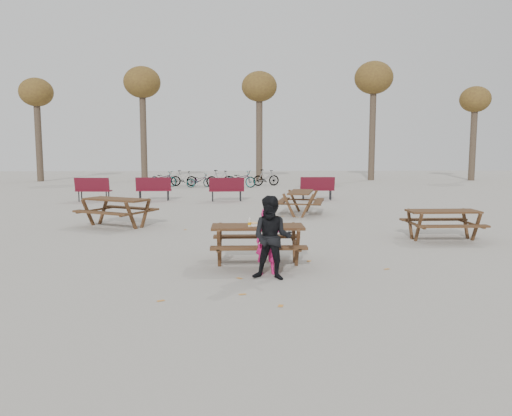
{
  "coord_description": "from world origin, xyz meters",
  "views": [
    {
      "loc": [
        -0.35,
        -9.64,
        2.29
      ],
      "look_at": [
        0.0,
        1.0,
        1.0
      ],
      "focal_mm": 35.0,
      "sensor_mm": 36.0,
      "label": 1
    }
  ],
  "objects_px": {
    "picnic_table_far": "(301,203)",
    "adult": "(272,238)",
    "food_tray": "(254,225)",
    "child": "(268,241)",
    "picnic_table_north": "(117,212)",
    "picnic_table_east": "(443,225)",
    "main_picnic_table": "(258,235)",
    "soda_bottle": "(250,223)"
  },
  "relations": [
    {
      "from": "child",
      "to": "main_picnic_table",
      "type": "bearing_deg",
      "value": 96.42
    },
    {
      "from": "main_picnic_table",
      "to": "food_tray",
      "type": "xyz_separation_m",
      "value": [
        -0.07,
        -0.06,
        0.21
      ]
    },
    {
      "from": "soda_bottle",
      "to": "adult",
      "type": "height_order",
      "value": "adult"
    },
    {
      "from": "food_tray",
      "to": "child",
      "type": "distance_m",
      "value": 0.75
    },
    {
      "from": "food_tray",
      "to": "child",
      "type": "xyz_separation_m",
      "value": [
        0.22,
        -0.69,
        -0.19
      ]
    },
    {
      "from": "adult",
      "to": "picnic_table_east",
      "type": "distance_m",
      "value": 5.79
    },
    {
      "from": "picnic_table_far",
      "to": "main_picnic_table",
      "type": "bearing_deg",
      "value": 179.45
    },
    {
      "from": "main_picnic_table",
      "to": "adult",
      "type": "xyz_separation_m",
      "value": [
        0.21,
        -1.14,
        0.15
      ]
    },
    {
      "from": "adult",
      "to": "picnic_table_east",
      "type": "xyz_separation_m",
      "value": [
        4.5,
        3.63,
        -0.36
      ]
    },
    {
      "from": "food_tray",
      "to": "picnic_table_far",
      "type": "bearing_deg",
      "value": 76.23
    },
    {
      "from": "soda_bottle",
      "to": "adult",
      "type": "bearing_deg",
      "value": -70.25
    },
    {
      "from": "adult",
      "to": "picnic_table_east",
      "type": "relative_size",
      "value": 0.85
    },
    {
      "from": "adult",
      "to": "picnic_table_north",
      "type": "distance_m",
      "value": 7.34
    },
    {
      "from": "picnic_table_east",
      "to": "food_tray",
      "type": "bearing_deg",
      "value": -152.97
    },
    {
      "from": "main_picnic_table",
      "to": "picnic_table_east",
      "type": "relative_size",
      "value": 1.04
    },
    {
      "from": "picnic_table_north",
      "to": "picnic_table_far",
      "type": "xyz_separation_m",
      "value": [
        5.7,
        2.48,
        -0.01
      ]
    },
    {
      "from": "food_tray",
      "to": "adult",
      "type": "height_order",
      "value": "adult"
    },
    {
      "from": "main_picnic_table",
      "to": "child",
      "type": "bearing_deg",
      "value": -78.36
    },
    {
      "from": "food_tray",
      "to": "picnic_table_north",
      "type": "distance_m",
      "value": 6.31
    },
    {
      "from": "soda_bottle",
      "to": "picnic_table_east",
      "type": "xyz_separation_m",
      "value": [
        4.87,
        2.59,
        -0.48
      ]
    },
    {
      "from": "main_picnic_table",
      "to": "picnic_table_east",
      "type": "distance_m",
      "value": 5.33
    },
    {
      "from": "soda_bottle",
      "to": "child",
      "type": "xyz_separation_m",
      "value": [
        0.32,
        -0.64,
        -0.25
      ]
    },
    {
      "from": "adult",
      "to": "picnic_table_far",
      "type": "height_order",
      "value": "adult"
    },
    {
      "from": "food_tray",
      "to": "child",
      "type": "bearing_deg",
      "value": -71.9
    },
    {
      "from": "food_tray",
      "to": "adult",
      "type": "distance_m",
      "value": 1.12
    },
    {
      "from": "soda_bottle",
      "to": "picnic_table_north",
      "type": "relative_size",
      "value": 0.09
    },
    {
      "from": "child",
      "to": "picnic_table_far",
      "type": "relative_size",
      "value": 0.65
    },
    {
      "from": "picnic_table_north",
      "to": "child",
      "type": "bearing_deg",
      "value": -26.08
    },
    {
      "from": "picnic_table_east",
      "to": "picnic_table_far",
      "type": "xyz_separation_m",
      "value": [
        -2.96,
        4.9,
        0.03
      ]
    },
    {
      "from": "picnic_table_east",
      "to": "soda_bottle",
      "type": "bearing_deg",
      "value": -152.99
    },
    {
      "from": "food_tray",
      "to": "adult",
      "type": "bearing_deg",
      "value": -75.45
    },
    {
      "from": "food_tray",
      "to": "picnic_table_east",
      "type": "distance_m",
      "value": 5.43
    },
    {
      "from": "food_tray",
      "to": "child",
      "type": "height_order",
      "value": "child"
    },
    {
      "from": "food_tray",
      "to": "picnic_table_north",
      "type": "xyz_separation_m",
      "value": [
        -3.87,
        4.97,
        -0.38
      ]
    },
    {
      "from": "picnic_table_far",
      "to": "adult",
      "type": "bearing_deg",
      "value": -177.47
    },
    {
      "from": "soda_bottle",
      "to": "picnic_table_north",
      "type": "xyz_separation_m",
      "value": [
        -3.78,
        5.01,
        -0.44
      ]
    },
    {
      "from": "picnic_table_east",
      "to": "picnic_table_north",
      "type": "distance_m",
      "value": 8.99
    },
    {
      "from": "main_picnic_table",
      "to": "soda_bottle",
      "type": "distance_m",
      "value": 0.32
    },
    {
      "from": "main_picnic_table",
      "to": "picnic_table_far",
      "type": "distance_m",
      "value": 7.6
    },
    {
      "from": "main_picnic_table",
      "to": "child",
      "type": "relative_size",
      "value": 1.5
    },
    {
      "from": "child",
      "to": "picnic_table_east",
      "type": "xyz_separation_m",
      "value": [
        4.56,
        3.24,
        -0.23
      ]
    },
    {
      "from": "picnic_table_north",
      "to": "picnic_table_far",
      "type": "height_order",
      "value": "picnic_table_north"
    }
  ]
}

